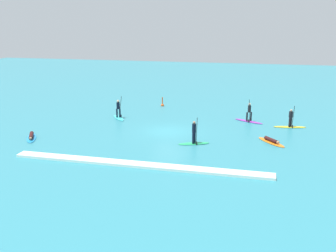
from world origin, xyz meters
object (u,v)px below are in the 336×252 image
(surfer_on_yellow_board, at_px, (290,122))
(surfer_on_teal_board, at_px, (118,113))
(surfer_on_purple_board, at_px, (249,117))
(marker_buoy, at_px, (162,104))
(surfer_on_orange_board, at_px, (271,141))
(surfer_on_blue_board, at_px, (31,137))
(surfer_on_green_board, at_px, (194,137))

(surfer_on_yellow_board, bearing_deg, surfer_on_teal_board, 171.99)
(surfer_on_teal_board, bearing_deg, surfer_on_purple_board, -120.74)
(surfer_on_purple_board, bearing_deg, marker_buoy, -178.23)
(surfer_on_orange_board, xyz_separation_m, surfer_on_blue_board, (-19.52, -3.58, 0.03))
(surfer_on_blue_board, distance_m, marker_buoy, 16.65)
(surfer_on_purple_board, relative_size, surfer_on_blue_board, 1.06)
(surfer_on_green_board, relative_size, surfer_on_purple_board, 0.87)
(surfer_on_teal_board, xyz_separation_m, surfer_on_blue_board, (-4.62, -8.25, -0.38))
(surfer_on_purple_board, xyz_separation_m, marker_buoy, (-10.00, 4.91, -0.29))
(surfer_on_green_board, relative_size, surfer_on_orange_board, 0.92)
(surfer_on_yellow_board, height_order, surfer_on_purple_board, surfer_on_purple_board)
(surfer_on_blue_board, bearing_deg, surfer_on_yellow_board, 83.03)
(surfer_on_teal_board, relative_size, surfer_on_purple_board, 0.85)
(surfer_on_green_board, distance_m, surfer_on_blue_board, 13.61)
(surfer_on_purple_board, distance_m, surfer_on_orange_board, 6.71)
(surfer_on_green_board, distance_m, marker_buoy, 14.42)
(surfer_on_green_board, xyz_separation_m, surfer_on_orange_board, (6.03, 1.82, -0.44))
(surfer_on_teal_board, bearing_deg, surfer_on_blue_board, 112.41)
(surfer_on_teal_board, bearing_deg, surfer_on_yellow_board, -126.51)
(surfer_on_blue_board, bearing_deg, marker_buoy, 123.89)
(surfer_on_yellow_board, xyz_separation_m, marker_buoy, (-13.78, 6.09, -0.30))
(surfer_on_orange_board, distance_m, surfer_on_blue_board, 19.85)
(surfer_on_green_board, bearing_deg, surfer_on_yellow_board, 19.38)
(marker_buoy, bearing_deg, surfer_on_green_board, -65.40)
(surfer_on_yellow_board, height_order, marker_buoy, surfer_on_yellow_board)
(surfer_on_teal_board, xyz_separation_m, surfer_on_green_board, (8.87, -6.48, 0.04))
(surfer_on_purple_board, xyz_separation_m, surfer_on_orange_board, (2.04, -6.38, -0.36))
(surfer_on_green_board, xyz_separation_m, surfer_on_blue_board, (-13.48, -1.77, -0.42))
(marker_buoy, bearing_deg, surfer_on_teal_board, -113.38)
(surfer_on_teal_board, bearing_deg, marker_buoy, -61.73)
(surfer_on_yellow_board, relative_size, surfer_on_purple_board, 1.04)
(surfer_on_purple_board, xyz_separation_m, surfer_on_blue_board, (-17.48, -9.96, -0.34))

